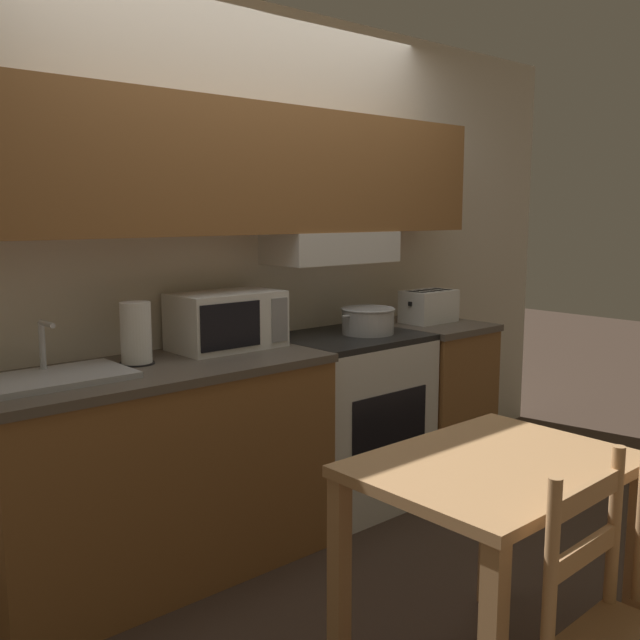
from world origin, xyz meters
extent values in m
plane|color=#3D2D23|center=(0.00, 0.00, 0.00)|extent=(16.00, 16.00, 0.00)
cube|color=silver|center=(0.00, 0.03, 1.27)|extent=(5.13, 0.05, 2.55)
cube|color=#936033|center=(0.00, -0.16, 1.73)|extent=(2.73, 0.32, 0.59)
cube|color=white|center=(0.48, -0.16, 1.35)|extent=(0.70, 0.34, 0.16)
cube|color=#936033|center=(-0.64, -0.31, 0.44)|extent=(1.45, 0.62, 0.87)
cube|color=brown|center=(-0.64, -0.31, 0.89)|extent=(1.47, 0.64, 0.04)
cube|color=#936033|center=(1.11, -0.31, 0.44)|extent=(0.50, 0.62, 0.87)
cube|color=brown|center=(1.11, -0.31, 0.89)|extent=(0.52, 0.64, 0.04)
cube|color=white|center=(0.48, -0.30, 0.44)|extent=(0.74, 0.60, 0.88)
cube|color=black|center=(0.48, -0.30, 0.89)|extent=(0.74, 0.60, 0.03)
cube|color=black|center=(0.48, -0.60, 0.50)|extent=(0.52, 0.01, 0.31)
cylinder|color=black|center=(0.31, -0.42, 0.90)|extent=(0.10, 0.10, 0.01)
cylinder|color=black|center=(0.64, -0.42, 0.90)|extent=(0.10, 0.10, 0.01)
cylinder|color=black|center=(0.31, -0.18, 0.90)|extent=(0.10, 0.10, 0.01)
cylinder|color=black|center=(0.64, -0.18, 0.90)|extent=(0.10, 0.10, 0.01)
cylinder|color=#B7BABF|center=(0.58, -0.34, 0.97)|extent=(0.27, 0.27, 0.13)
torus|color=#B7BABF|center=(0.58, -0.34, 1.04)|extent=(0.28, 0.28, 0.01)
cylinder|color=#B7BABF|center=(0.42, -0.34, 1.01)|extent=(0.05, 0.01, 0.01)
cylinder|color=#B7BABF|center=(0.73, -0.34, 1.01)|extent=(0.05, 0.01, 0.01)
cube|color=white|center=(-0.20, -0.19, 1.04)|extent=(0.50, 0.30, 0.26)
cube|color=black|center=(-0.28, -0.34, 1.04)|extent=(0.31, 0.01, 0.21)
cube|color=gray|center=(-0.01, -0.34, 1.04)|extent=(0.09, 0.01, 0.21)
cube|color=white|center=(1.12, -0.29, 1.00)|extent=(0.31, 0.20, 0.18)
cube|color=black|center=(0.96, -0.29, 1.03)|extent=(0.01, 0.02, 0.02)
cube|color=black|center=(1.01, -0.29, 1.09)|extent=(0.04, 0.14, 0.01)
cube|color=black|center=(1.09, -0.29, 1.09)|extent=(0.04, 0.14, 0.01)
cube|color=black|center=(1.16, -0.29, 1.09)|extent=(0.04, 0.14, 0.01)
cube|color=black|center=(1.23, -0.29, 1.09)|extent=(0.04, 0.14, 0.01)
cube|color=#B7BABF|center=(-1.05, -0.31, 0.92)|extent=(0.53, 0.34, 0.02)
cube|color=#4C4F54|center=(-1.05, -0.33, 0.92)|extent=(0.45, 0.26, 0.01)
cylinder|color=#B7BABF|center=(-1.05, -0.18, 1.02)|extent=(0.02, 0.02, 0.18)
cylinder|color=#B7BABF|center=(-1.05, -0.24, 1.12)|extent=(0.02, 0.12, 0.02)
cylinder|color=black|center=(-0.68, -0.23, 0.91)|extent=(0.15, 0.15, 0.01)
cylinder|color=white|center=(-0.68, -0.23, 1.04)|extent=(0.13, 0.13, 0.25)
cube|color=tan|center=(-0.19, -1.67, 0.74)|extent=(0.88, 0.65, 0.04)
cube|color=tan|center=(0.21, -1.96, 0.36)|extent=(0.06, 0.06, 0.72)
cube|color=tan|center=(-0.59, -1.38, 0.36)|extent=(0.06, 0.06, 0.72)
cube|color=tan|center=(0.21, -1.38, 0.36)|extent=(0.06, 0.06, 0.72)
cylinder|color=tan|center=(-0.51, -2.06, 0.67)|extent=(0.04, 0.04, 0.46)
cylinder|color=tan|center=(-0.17, -2.05, 0.67)|extent=(0.04, 0.04, 0.46)
cube|color=tan|center=(-0.34, -2.06, 0.81)|extent=(0.34, 0.03, 0.06)
cube|color=tan|center=(-0.34, -2.06, 0.65)|extent=(0.34, 0.03, 0.06)
camera|label=1|loc=(-2.03, -2.92, 1.53)|focal=40.00mm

